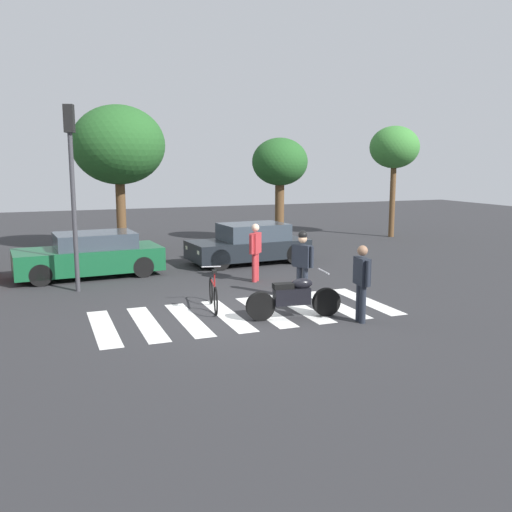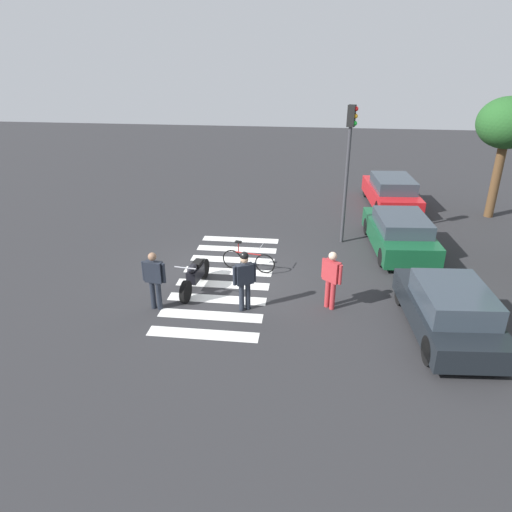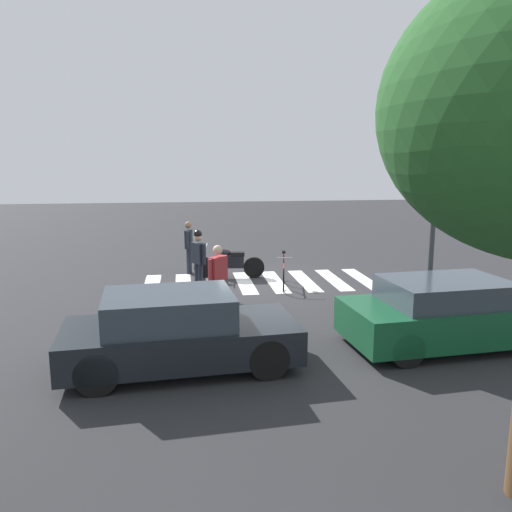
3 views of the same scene
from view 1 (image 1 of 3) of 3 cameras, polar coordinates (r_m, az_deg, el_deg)
The scene contains 13 objects.
ground_plane at distance 12.82m, azimuth -0.99°, elevation -5.84°, with size 60.00×60.00×0.00m, color #2B2B2D.
police_motorcycle at distance 12.36m, azimuth 3.83°, elevation -4.26°, with size 2.15×0.62×1.03m.
leaning_bicycle at distance 13.13m, azimuth -4.35°, elevation -3.84°, with size 0.50×1.72×0.99m.
officer_on_foot at distance 12.14m, azimuth 10.66°, elevation -2.28°, with size 0.26×0.66×1.66m.
officer_by_motorcycle at distance 14.09m, azimuth 4.73°, elevation -0.38°, with size 0.40×0.58×1.72m.
pedestrian_bystander at distance 16.02m, azimuth -0.06°, elevation 0.73°, with size 0.47×0.53×1.67m.
crosswalk_stripes at distance 12.82m, azimuth -0.99°, elevation -5.82°, with size 6.75×2.80×0.01m.
car_green_compact at distance 17.51m, azimuth -16.48°, elevation 0.06°, with size 4.34×2.14×1.31m.
car_black_suv at distance 19.02m, azimuth -0.67°, elevation 1.20°, with size 4.10×2.07×1.34m.
traffic_light_pole at distance 15.35m, azimuth -18.16°, elevation 8.31°, with size 0.30×0.35×4.83m.
street_tree_mid at distance 21.80m, azimuth -13.76°, elevation 10.81°, with size 3.43×3.43×5.47m.
street_tree_far at distance 23.58m, azimuth 2.43°, elevation 9.35°, with size 2.30×2.30×4.38m.
street_tree_end at distance 26.33m, azimuth 13.85°, elevation 10.55°, with size 2.20×2.20×4.98m.
Camera 1 is at (-4.28, -11.60, 3.40)m, focal length 39.47 mm.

